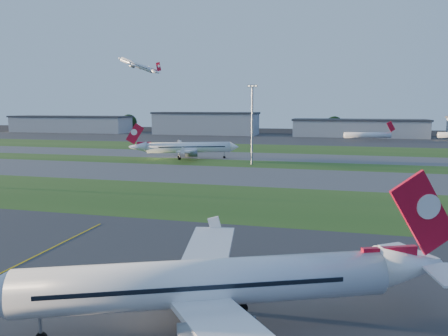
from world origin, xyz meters
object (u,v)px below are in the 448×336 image
(airliner_taxiing, at_px, (188,148))
(light_mast_centre, at_px, (252,119))
(airliner_parked, at_px, (210,284))
(mini_jet_near, at_px, (368,135))

(airliner_taxiing, height_order, light_mast_centre, light_mast_centre)
(airliner_parked, height_order, light_mast_centre, light_mast_centre)
(airliner_taxiing, relative_size, mini_jet_near, 1.27)
(mini_jet_near, height_order, light_mast_centre, light_mast_centre)
(airliner_parked, bearing_deg, mini_jet_near, 59.91)
(airliner_parked, height_order, mini_jet_near, airliner_parked)
(airliner_parked, height_order, airliner_taxiing, airliner_parked)
(airliner_taxiing, bearing_deg, airliner_parked, 87.60)
(light_mast_centre, bearing_deg, mini_jet_near, 69.26)
(airliner_parked, relative_size, airliner_taxiing, 1.02)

